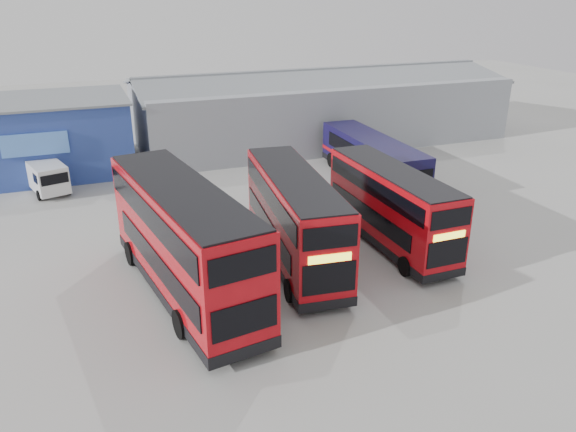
% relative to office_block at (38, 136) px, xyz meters
% --- Properties ---
extents(ground_plane, '(120.00, 120.00, 0.00)m').
position_rel_office_block_xyz_m(ground_plane, '(14.00, -17.99, -2.58)').
color(ground_plane, gray).
rests_on(ground_plane, ground).
extents(office_block, '(12.30, 8.32, 5.12)m').
position_rel_office_block_xyz_m(office_block, '(0.00, 0.00, 0.00)').
color(office_block, navy).
rests_on(office_block, ground).
extents(maintenance_shed, '(30.50, 12.00, 5.89)m').
position_rel_office_block_xyz_m(maintenance_shed, '(22.00, 2.01, 0.02)').
color(maintenance_shed, gray).
rests_on(maintenance_shed, ground).
extents(double_decker_left, '(4.44, 11.71, 4.85)m').
position_rel_office_block_xyz_m(double_decker_left, '(6.04, -20.59, -0.17)').
color(double_decker_left, '#BA0A13').
rests_on(double_decker_left, ground).
extents(double_decker_centre, '(3.53, 10.32, 4.28)m').
position_rel_office_block_xyz_m(double_decker_centre, '(11.41, -19.34, -0.45)').
color(double_decker_centre, '#BA0A13').
rests_on(double_decker_centre, ground).
extents(double_decker_right, '(2.45, 9.38, 3.95)m').
position_rel_office_block_xyz_m(double_decker_right, '(16.59, -19.23, -0.61)').
color(double_decker_right, '#BA0A13').
rests_on(double_decker_right, ground).
extents(single_decker_blue, '(2.86, 10.97, 2.95)m').
position_rel_office_block_xyz_m(single_decker_blue, '(20.59, -10.11, -1.11)').
color(single_decker_blue, '#0D0D39').
rests_on(single_decker_blue, ground).
extents(panel_van, '(2.95, 4.81, 1.97)m').
position_rel_office_block_xyz_m(panel_van, '(0.30, -4.44, -1.48)').
color(panel_van, silver).
rests_on(panel_van, ground).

